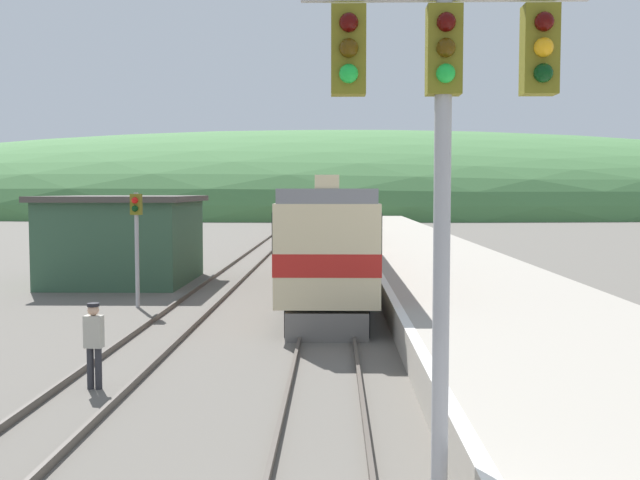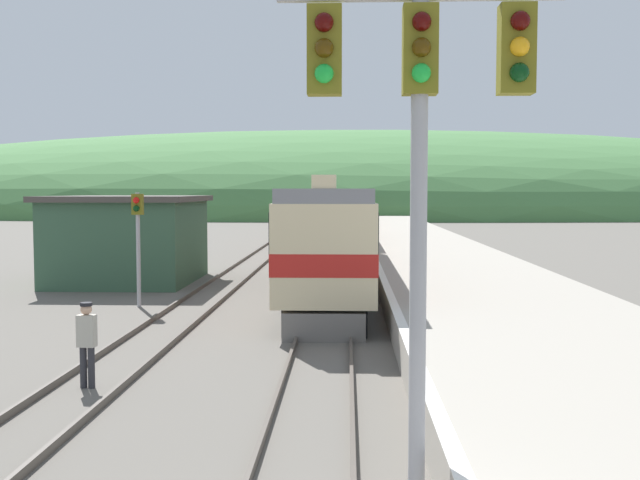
% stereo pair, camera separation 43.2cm
% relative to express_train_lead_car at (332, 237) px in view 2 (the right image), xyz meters
% --- Properties ---
extents(track_main, '(1.52, 180.00, 0.16)m').
position_rel_express_train_lead_car_xyz_m(track_main, '(0.00, 47.18, -2.14)').
color(track_main, '#4C443D').
rests_on(track_main, ground).
extents(track_siding, '(1.52, 180.00, 0.16)m').
position_rel_express_train_lead_car_xyz_m(track_siding, '(-4.62, 47.18, -2.14)').
color(track_siding, '#4C443D').
rests_on(track_siding, ground).
extents(platform, '(6.78, 140.00, 0.88)m').
position_rel_express_train_lead_car_xyz_m(platform, '(5.18, 27.18, -1.79)').
color(platform, '#9E9689').
rests_on(platform, ground).
extents(distant_hills, '(237.07, 106.68, 30.70)m').
position_rel_express_train_lead_car_xyz_m(distant_hills, '(0.00, 118.29, -2.22)').
color(distant_hills, '#477A42').
rests_on(distant_hills, ground).
extents(station_shed, '(6.14, 7.25, 3.78)m').
position_rel_express_train_lead_car_xyz_m(station_shed, '(-8.95, 3.36, -0.31)').
color(station_shed, '#385B42').
rests_on(station_shed, ground).
extents(express_train_lead_car, '(2.89, 19.53, 4.41)m').
position_rel_express_train_lead_car_xyz_m(express_train_lead_car, '(0.00, 0.00, 0.00)').
color(express_train_lead_car, black).
rests_on(express_train_lead_car, ground).
extents(carriage_second, '(2.88, 20.94, 4.05)m').
position_rel_express_train_lead_car_xyz_m(carriage_second, '(0.00, 21.35, -0.01)').
color(carriage_second, black).
rests_on(carriage_second, ground).
extents(carriage_third, '(2.88, 20.94, 4.05)m').
position_rel_express_train_lead_car_xyz_m(carriage_third, '(0.00, 43.17, -0.01)').
color(carriage_third, black).
rests_on(carriage_third, ground).
extents(carriage_fourth, '(2.88, 20.94, 4.05)m').
position_rel_express_train_lead_car_xyz_m(carriage_fourth, '(0.00, 64.99, -0.01)').
color(carriage_fourth, black).
rests_on(carriage_fourth, ground).
extents(signal_mast_main, '(3.30, 0.42, 7.12)m').
position_rel_express_train_lead_car_xyz_m(signal_mast_main, '(1.46, -20.23, 2.65)').
color(signal_mast_main, '#9E9EA3').
rests_on(signal_mast_main, ground).
extents(signal_post_siding, '(0.36, 0.42, 3.94)m').
position_rel_express_train_lead_car_xyz_m(signal_post_siding, '(-6.56, -3.68, 0.61)').
color(signal_post_siding, '#9E9EA3').
rests_on(signal_post_siding, ground).
extents(track_worker, '(0.38, 0.26, 1.75)m').
position_rel_express_train_lead_car_xyz_m(track_worker, '(-4.64, -14.21, -1.22)').
color(track_worker, '#2D2D33').
rests_on(track_worker, ground).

